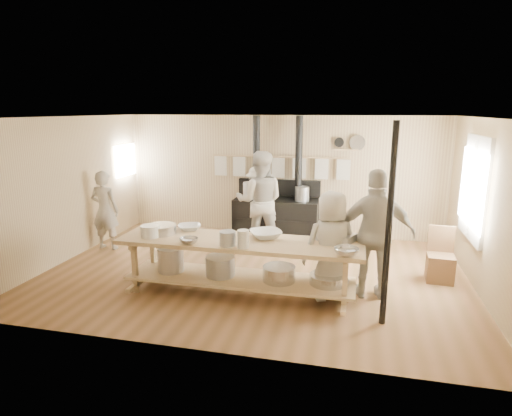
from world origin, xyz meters
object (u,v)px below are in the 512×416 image
(prep_table, at_px, (239,261))
(roasting_pan, at_px, (336,237))
(cook_center, at_px, (331,246))
(cook_right, at_px, (376,235))
(chair, at_px, (440,265))
(cook_far_left, at_px, (105,210))
(cook_left, at_px, (260,201))
(cook_by_window, at_px, (259,203))
(stove, at_px, (276,214))

(prep_table, xyz_separation_m, roasting_pan, (1.39, 0.31, 0.39))
(cook_center, distance_m, cook_right, 0.67)
(chair, bearing_deg, prep_table, -154.27)
(cook_far_left, bearing_deg, cook_center, 163.33)
(cook_center, xyz_separation_m, chair, (1.70, 1.08, -0.55))
(prep_table, xyz_separation_m, cook_right, (1.95, 0.37, 0.44))
(prep_table, bearing_deg, cook_left, 94.32)
(cook_by_window, bearing_deg, roasting_pan, -20.90)
(chair, bearing_deg, cook_center, -144.15)
(cook_left, xyz_separation_m, cook_center, (1.49, -1.98, -0.17))
(cook_center, bearing_deg, stove, -87.26)
(cook_far_left, relative_size, cook_center, 0.97)
(cook_left, bearing_deg, roasting_pan, 121.39)
(prep_table, bearing_deg, cook_right, 10.63)
(stove, distance_m, cook_center, 3.16)
(cook_right, relative_size, chair, 2.17)
(prep_table, height_order, cook_by_window, cook_by_window)
(stove, bearing_deg, cook_by_window, -153.34)
(stove, distance_m, cook_left, 1.00)
(cook_left, distance_m, cook_center, 2.49)
(cook_far_left, relative_size, cook_by_window, 1.00)
(cook_center, bearing_deg, cook_left, -75.22)
(stove, height_order, prep_table, stove)
(cook_left, bearing_deg, cook_by_window, -85.37)
(stove, bearing_deg, roasting_pan, -62.82)
(chair, bearing_deg, stove, 153.07)
(cook_center, bearing_deg, chair, -169.81)
(stove, height_order, cook_by_window, stove)
(cook_right, relative_size, roasting_pan, 3.73)
(cook_left, bearing_deg, prep_table, 85.45)
(cook_right, bearing_deg, roasting_pan, 0.10)
(cook_far_left, bearing_deg, prep_table, 154.46)
(cook_far_left, distance_m, cook_center, 4.67)
(prep_table, relative_size, roasting_pan, 7.01)
(cook_right, bearing_deg, chair, -146.88)
(prep_table, height_order, cook_far_left, cook_far_left)
(stove, bearing_deg, cook_center, -65.03)
(cook_left, xyz_separation_m, cook_right, (2.11, -1.78, -0.02))
(cook_right, xyz_separation_m, chair, (1.08, 0.88, -0.70))
(cook_by_window, bearing_deg, stove, 61.60)
(prep_table, distance_m, cook_by_window, 2.88)
(cook_left, relative_size, chair, 2.22)
(cook_by_window, xyz_separation_m, chair, (3.36, -1.61, -0.53))
(prep_table, bearing_deg, chair, 22.30)
(cook_center, xyz_separation_m, roasting_pan, (0.06, 0.14, 0.10))
(cook_far_left, bearing_deg, stove, -154.25)
(stove, xyz_separation_m, cook_by_window, (-0.33, -0.17, 0.27))
(stove, bearing_deg, cook_right, -53.69)
(roasting_pan, bearing_deg, chair, 29.76)
(stove, height_order, cook_left, stove)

